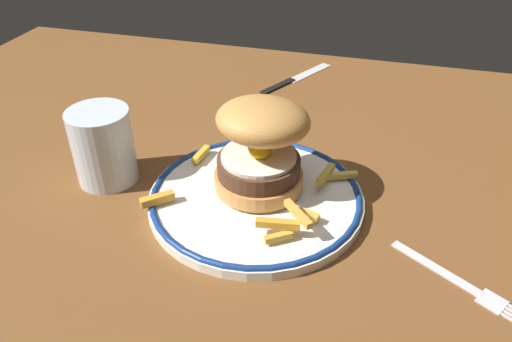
{
  "coord_description": "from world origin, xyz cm",
  "views": [
    {
      "loc": [
        13.19,
        -42.05,
        36.78
      ],
      "look_at": [
        0.78,
        2.92,
        4.6
      ],
      "focal_mm": 34.5,
      "sensor_mm": 36.0,
      "label": 1
    }
  ],
  "objects_px": {
    "water_glass": "(104,150)",
    "fork": "(459,281)",
    "burger": "(261,143)",
    "dinner_plate": "(256,197)",
    "knife": "(291,80)"
  },
  "relations": [
    {
      "from": "water_glass",
      "to": "fork",
      "type": "relative_size",
      "value": 0.74
    },
    {
      "from": "burger",
      "to": "water_glass",
      "type": "bearing_deg",
      "value": -174.03
    },
    {
      "from": "fork",
      "to": "burger",
      "type": "bearing_deg",
      "value": 158.4
    },
    {
      "from": "dinner_plate",
      "to": "burger",
      "type": "xyz_separation_m",
      "value": [
        0.0,
        0.02,
        0.06
      ]
    },
    {
      "from": "water_glass",
      "to": "knife",
      "type": "height_order",
      "value": "water_glass"
    },
    {
      "from": "fork",
      "to": "dinner_plate",
      "type": "bearing_deg",
      "value": 162.92
    },
    {
      "from": "burger",
      "to": "water_glass",
      "type": "xyz_separation_m",
      "value": [
        -0.2,
        -0.02,
        -0.03
      ]
    },
    {
      "from": "dinner_plate",
      "to": "fork",
      "type": "bearing_deg",
      "value": -17.08
    },
    {
      "from": "dinner_plate",
      "to": "burger",
      "type": "height_order",
      "value": "burger"
    },
    {
      "from": "knife",
      "to": "burger",
      "type": "bearing_deg",
      "value": -84.27
    },
    {
      "from": "fork",
      "to": "knife",
      "type": "distance_m",
      "value": 0.5
    },
    {
      "from": "dinner_plate",
      "to": "knife",
      "type": "distance_m",
      "value": 0.36
    },
    {
      "from": "fork",
      "to": "knife",
      "type": "bearing_deg",
      "value": 121.54
    },
    {
      "from": "burger",
      "to": "fork",
      "type": "distance_m",
      "value": 0.25
    },
    {
      "from": "dinner_plate",
      "to": "water_glass",
      "type": "distance_m",
      "value": 0.2
    }
  ]
}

